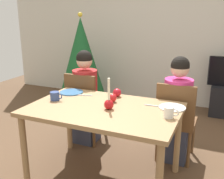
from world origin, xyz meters
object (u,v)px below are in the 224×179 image
Objects in this scene: candle_centerpiece at (109,103)px; plate_left at (71,92)px; chair_left at (84,104)px; mug_left at (55,96)px; person_left_child at (85,99)px; plate_right at (172,107)px; chair_right at (176,118)px; mug_right at (169,112)px; apple_near_candle at (117,93)px; apple_by_left_plate at (113,98)px; christmas_tree at (81,58)px; dining_table at (104,116)px; person_right_child at (177,112)px.

candle_centerpiece is 1.15× the size of plate_left.
chair_left is 6.72× the size of mug_left.
person_left_child is 1.22m from plate_right.
chair_right is 1.17m from plate_left.
mug_left is at bearing 179.54° from mug_right.
mug_right is at bearing -14.50° from plate_left.
person_left_child reaches higher than apple_near_candle.
chair_left is 1.22m from plate_right.
apple_near_candle is 0.18m from apple_by_left_plate.
christmas_tree is 18.12× the size of apple_near_candle.
chair_right is at bearing 0.00° from chair_left.
mug_right is at bearing -86.52° from chair_right.
christmas_tree is (-0.77, 1.27, 0.26)m from person_left_child.
chair_right is 10.84× the size of apple_by_left_plate.
christmas_tree is 6.50× the size of plate_right.
plate_left and plate_right have the same top height.
candle_centerpiece reaches higher than apple_by_left_plate.
mug_right is 0.62m from apple_by_left_plate.
christmas_tree is 19.22× the size of apple_by_left_plate.
christmas_tree is at bearing 115.99° from plate_left.
apple_by_left_plate is (0.02, -0.17, -0.00)m from apple_near_candle.
chair_left is 10.84× the size of apple_by_left_plate.
dining_table is at bearing -88.69° from apple_near_candle.
apple_near_candle is (0.51, 0.07, 0.04)m from plate_left.
mug_left is at bearing 177.58° from candle_centerpiece.
dining_table is 1.19× the size of person_left_child.
christmas_tree is at bearing 138.69° from plate_right.
christmas_tree reaches higher than mug_right.
candle_centerpiece is (1.38, -1.93, -0.02)m from christmas_tree.
christmas_tree reaches higher than person_left_child.
plate_right is at bearing -11.13° from apple_near_candle.
apple_near_candle is at bearing -25.31° from chair_left.
mug_left reaches higher than plate_right.
person_right_child is at bearing 29.89° from mug_left.
plate_right is (0.02, -0.37, 0.24)m from chair_right.
dining_table is 0.37m from apple_near_candle.
plate_left is (-0.52, 0.29, 0.09)m from dining_table.
plate_right is at bearing -2.62° from plate_left.
plate_right is 0.58m from apple_by_left_plate.
person_left_child reaches higher than apple_by_left_plate.
mug_left is (-1.11, -0.61, 0.28)m from chair_right.
chair_right is at bearing -1.66° from person_left_child.
plate_right is (1.91, -1.68, -0.07)m from christmas_tree.
plate_left is 0.55m from apple_by_left_plate.
chair_left is 7.10× the size of mug_right.
christmas_tree reaches higher than apple_near_candle.
plate_right is 1.83× the size of mug_left.
candle_centerpiece is at bearing -54.49° from christmas_tree.
chair_right is at bearing 51.13° from candle_centerpiece.
mug_right reaches higher than apple_by_left_plate.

